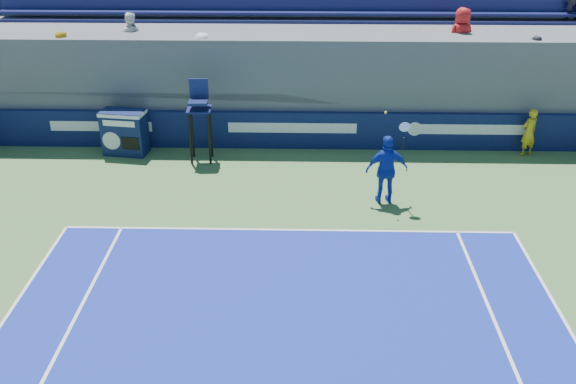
{
  "coord_description": "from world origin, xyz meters",
  "views": [
    {
      "loc": [
        0.32,
        -1.71,
        7.9
      ],
      "look_at": [
        0.0,
        11.5,
        1.25
      ],
      "focal_mm": 40.0,
      "sensor_mm": 36.0,
      "label": 1
    }
  ],
  "objects_px": {
    "umpire_chair": "(199,112)",
    "tennis_player": "(387,170)",
    "match_clock": "(125,131)",
    "ball_person": "(529,132)"
  },
  "relations": [
    {
      "from": "ball_person",
      "to": "tennis_player",
      "type": "distance_m",
      "value": 5.72
    },
    {
      "from": "tennis_player",
      "to": "match_clock",
      "type": "bearing_deg",
      "value": 158.03
    },
    {
      "from": "ball_person",
      "to": "umpire_chair",
      "type": "distance_m",
      "value": 9.99
    },
    {
      "from": "umpire_chair",
      "to": "tennis_player",
      "type": "xyz_separation_m",
      "value": [
        5.24,
        -2.65,
        -0.58
      ]
    },
    {
      "from": "match_clock",
      "to": "umpire_chair",
      "type": "height_order",
      "value": "umpire_chair"
    },
    {
      "from": "match_clock",
      "to": "tennis_player",
      "type": "height_order",
      "value": "tennis_player"
    },
    {
      "from": "ball_person",
      "to": "match_clock",
      "type": "xyz_separation_m",
      "value": [
        -12.36,
        -0.17,
        -0.02
      ]
    },
    {
      "from": "match_clock",
      "to": "tennis_player",
      "type": "distance_m",
      "value": 8.26
    },
    {
      "from": "ball_person",
      "to": "match_clock",
      "type": "bearing_deg",
      "value": -24.11
    },
    {
      "from": "match_clock",
      "to": "umpire_chair",
      "type": "relative_size",
      "value": 0.57
    }
  ]
}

